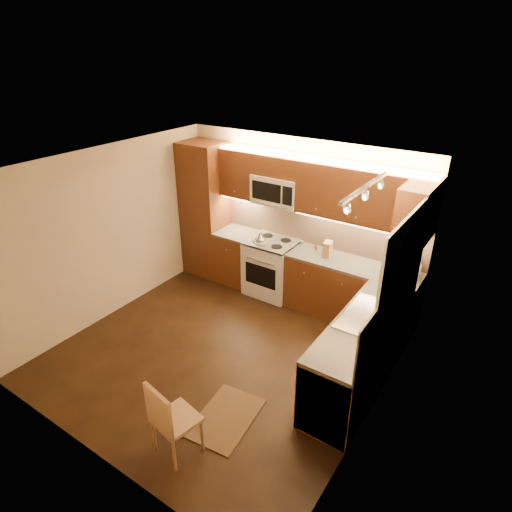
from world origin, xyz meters
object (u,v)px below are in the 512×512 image
Objects in this scene: knife_block at (328,249)px; dining_chair at (176,417)px; stove at (272,267)px; microwave at (278,190)px; sink at (369,311)px; toaster_oven at (405,267)px; kettle at (260,238)px; soap_bottle at (390,305)px.

knife_block reaches higher than dining_chair.
dining_chair is at bearing -74.56° from stove.
microwave is (0.00, 0.14, 1.26)m from stove.
microwave is at bearing 90.00° from stove.
toaster_oven is (0.03, 1.24, 0.04)m from sink.
stove is at bearing 175.06° from knife_block.
microwave reaches higher than dining_chair.
microwave is 0.85× the size of dining_chair.
stove is 4.04× the size of knife_block.
sink is at bearing 72.20° from dining_chair.
kettle is 3.17m from dining_chair.
soap_bottle is 0.20× the size of dining_chair.
sink is 0.29m from soap_bottle.
soap_bottle is (2.16, -0.89, 0.53)m from stove.
toaster_oven reaches higher than sink.
sink is at bearing -109.98° from toaster_oven.
sink is at bearing -55.08° from knife_block.
stove reaches higher than dining_chair.
kettle reaches higher than soap_bottle.
sink is 4.88× the size of soap_bottle.
toaster_oven is at bearing 3.18° from stove.
knife_block reaches higher than soap_bottle.
stove is 3.28m from dining_chair.
soap_bottle is (0.13, -1.00, -0.03)m from toaster_oven.
dining_chair is at bearing -81.66° from kettle.
microwave is 2.15m from toaster_oven.
microwave is 1.17m from knife_block.
soap_bottle is at bearing -25.31° from microwave.
microwave is 0.78m from kettle.
toaster_oven reaches higher than kettle.
kettle is 0.52× the size of toaster_oven.
kettle is at bearing 119.17° from dining_chair.
dining_chair is at bearing -127.96° from toaster_oven.
soap_bottle is (2.16, -1.02, -0.73)m from microwave.
knife_block is 3.26m from dining_chair.
soap_bottle is at bearing -44.63° from knife_block.
stove is 2.41× the size of toaster_oven.
knife_block is at bearing 132.56° from sink.
toaster_oven and knife_block have the same top height.
toaster_oven is 1.11m from knife_block.
kettle is 1.05m from knife_block.
knife_block is (1.02, 0.24, -0.00)m from kettle.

